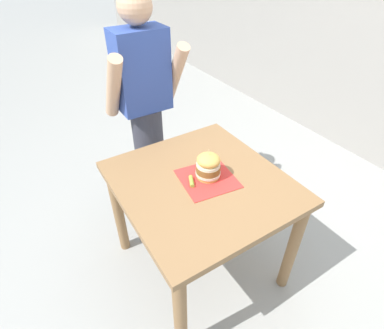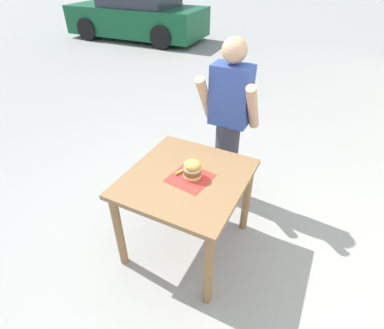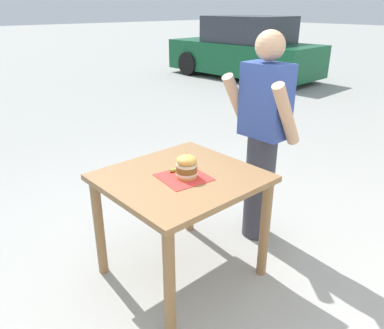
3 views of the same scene
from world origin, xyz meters
TOP-DOWN VIEW (x-y plane):
  - ground_plane at (0.00, 0.00)m, footprint 80.00×80.00m
  - patio_table at (0.00, 0.00)m, footprint 0.92×0.98m
  - serving_paper at (0.04, -0.01)m, footprint 0.34×0.34m
  - sandwich at (0.05, 0.01)m, footprint 0.14×0.14m
  - pickle_spear at (-0.06, 0.01)m, footprint 0.06×0.09m
  - diner_across_table at (0.04, 0.81)m, footprint 0.55×0.35m

SIDE VIEW (x-z plane):
  - ground_plane at x=0.00m, z-range 0.00..0.00m
  - patio_table at x=0.00m, z-range 0.26..1.06m
  - serving_paper at x=0.04m, z-range 0.80..0.80m
  - pickle_spear at x=-0.06m, z-range 0.80..0.83m
  - sandwich at x=0.05m, z-range 0.78..0.97m
  - diner_across_table at x=0.04m, z-range 0.04..1.73m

